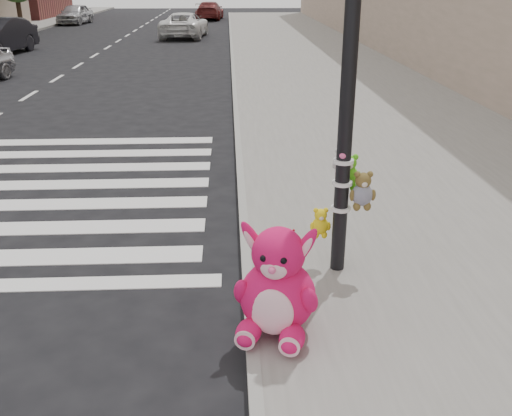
{
  "coord_description": "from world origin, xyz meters",
  "views": [
    {
      "loc": [
        1.37,
        -4.03,
        3.31
      ],
      "look_at": [
        1.67,
        2.19,
        0.75
      ],
      "focal_mm": 40.0,
      "sensor_mm": 36.0,
      "label": 1
    }
  ],
  "objects_px": {
    "pink_bunny": "(277,289)",
    "red_teddy": "(291,238)",
    "signal_pole": "(348,131)",
    "car_white_near": "(184,25)"
  },
  "relations": [
    {
      "from": "pink_bunny",
      "to": "red_teddy",
      "type": "distance_m",
      "value": 1.9
    },
    {
      "from": "signal_pole",
      "to": "car_white_near",
      "type": "bearing_deg",
      "value": 97.52
    },
    {
      "from": "signal_pole",
      "to": "pink_bunny",
      "type": "distance_m",
      "value": 1.91
    },
    {
      "from": "signal_pole",
      "to": "pink_bunny",
      "type": "xyz_separation_m",
      "value": [
        -0.84,
        -1.25,
        -1.17
      ]
    },
    {
      "from": "signal_pole",
      "to": "pink_bunny",
      "type": "height_order",
      "value": "signal_pole"
    },
    {
      "from": "signal_pole",
      "to": "red_teddy",
      "type": "xyz_separation_m",
      "value": [
        -0.51,
        0.58,
        -1.52
      ]
    },
    {
      "from": "signal_pole",
      "to": "pink_bunny",
      "type": "bearing_deg",
      "value": -123.84
    },
    {
      "from": "car_white_near",
      "to": "signal_pole",
      "type": "bearing_deg",
      "value": 102.23
    },
    {
      "from": "pink_bunny",
      "to": "red_teddy",
      "type": "height_order",
      "value": "pink_bunny"
    },
    {
      "from": "red_teddy",
      "to": "signal_pole",
      "type": "bearing_deg",
      "value": -70.54
    }
  ]
}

